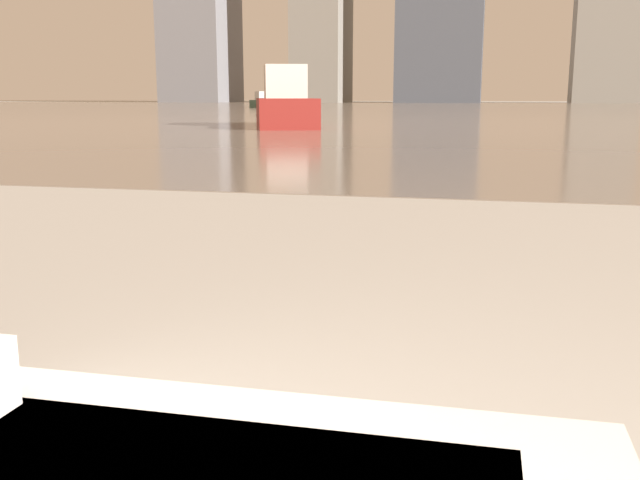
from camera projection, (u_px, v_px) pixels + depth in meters
harbor_water at (479, 108)px, 59.58m from camera, size 180.00×110.00×0.01m
harbor_boat_0 at (285, 105)px, 23.42m from camera, size 3.43×5.58×1.98m
harbor_boat_2 at (262, 102)px, 63.51m from camera, size 3.21×3.88×1.42m
skyline_tower_0 at (200, 22)px, 120.92m from camera, size 10.72×12.99×26.77m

